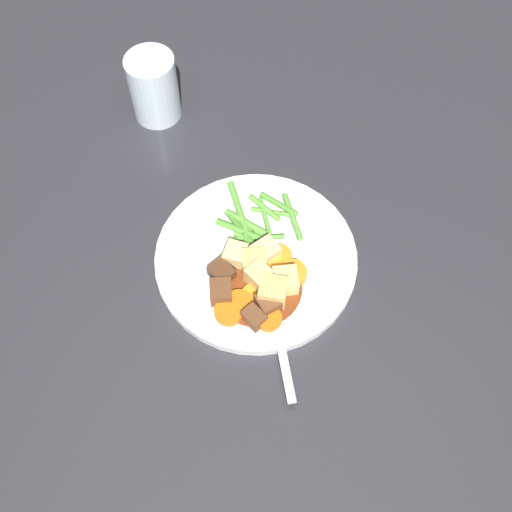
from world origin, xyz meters
TOP-DOWN VIEW (x-y plane):
  - ground_plane at (0.00, 0.00)m, footprint 3.00×3.00m
  - dinner_plate at (0.00, 0.00)m, footprint 0.25×0.25m
  - stew_sauce at (0.04, 0.01)m, footprint 0.11×0.11m
  - carrot_slice_0 at (0.08, -0.02)m, footprint 0.04×0.04m
  - carrot_slice_1 at (0.08, 0.03)m, footprint 0.04×0.04m
  - carrot_slice_2 at (0.02, 0.01)m, footprint 0.04×0.04m
  - carrot_slice_3 at (0.02, 0.05)m, footprint 0.05×0.05m
  - carrot_slice_4 at (0.07, -0.01)m, footprint 0.05×0.05m
  - carrot_slice_5 at (0.00, 0.03)m, footprint 0.04×0.04m
  - carrot_slice_6 at (0.06, 0.01)m, footprint 0.04×0.04m
  - potato_chunk_0 at (0.05, 0.03)m, footprint 0.03×0.03m
  - potato_chunk_1 at (-0.00, 0.01)m, footprint 0.04×0.04m
  - potato_chunk_2 at (0.02, -0.00)m, footprint 0.03×0.03m
  - potato_chunk_3 at (0.01, -0.02)m, footprint 0.03×0.03m
  - potato_chunk_4 at (0.04, 0.01)m, footprint 0.04×0.04m
  - potato_chunk_5 at (0.04, 0.04)m, footprint 0.04×0.04m
  - meat_chunk_0 at (0.09, 0.01)m, footprint 0.03×0.03m
  - meat_chunk_1 at (0.07, 0.02)m, footprint 0.04×0.04m
  - meat_chunk_2 at (0.03, -0.04)m, footprint 0.04×0.04m
  - meat_chunk_3 at (0.06, -0.03)m, footprint 0.03×0.03m
  - green_bean_0 at (-0.08, 0.02)m, footprint 0.03×0.05m
  - green_bean_1 at (-0.02, -0.02)m, footprint 0.06×0.02m
  - green_bean_2 at (-0.01, 0.00)m, footprint 0.04×0.06m
  - green_bean_3 at (-0.06, 0.04)m, footprint 0.07×0.04m
  - green_bean_4 at (-0.05, 0.01)m, footprint 0.07×0.03m
  - green_bean_5 at (-0.02, 0.00)m, footprint 0.02×0.06m
  - green_bean_6 at (-0.03, 0.01)m, footprint 0.05×0.06m
  - green_bean_7 at (-0.03, -0.02)m, footprint 0.03×0.07m
  - green_bean_8 at (-0.03, -0.02)m, footprint 0.06×0.06m
  - green_bean_9 at (-0.07, 0.00)m, footprint 0.04×0.05m
  - green_bean_10 at (-0.06, -0.03)m, footprint 0.08×0.04m
  - green_bean_11 at (-0.07, 0.01)m, footprint 0.01×0.05m
  - green_bean_12 at (-0.04, -0.02)m, footprint 0.03×0.06m
  - fork at (0.09, 0.04)m, footprint 0.17×0.07m
  - water_glass at (-0.22, -0.18)m, footprint 0.07×0.07m

SIDE VIEW (x-z plane):
  - ground_plane at x=0.00m, z-range 0.00..0.00m
  - dinner_plate at x=0.00m, z-range 0.00..0.01m
  - stew_sauce at x=0.04m, z-range 0.01..0.02m
  - fork at x=0.09m, z-range 0.01..0.02m
  - green_bean_11 at x=-0.07m, z-range 0.01..0.02m
  - green_bean_4 at x=-0.05m, z-range 0.01..0.02m
  - green_bean_5 at x=-0.02m, z-range 0.01..0.02m
  - green_bean_2 at x=-0.01m, z-range 0.01..0.02m
  - green_bean_6 at x=-0.03m, z-range 0.01..0.02m
  - green_bean_9 at x=-0.07m, z-range 0.01..0.02m
  - green_bean_3 at x=-0.06m, z-range 0.01..0.02m
  - green_bean_8 at x=-0.03m, z-range 0.01..0.02m
  - green_bean_0 at x=-0.08m, z-range 0.01..0.02m
  - carrot_slice_2 at x=0.02m, z-range 0.01..0.02m
  - green_bean_7 at x=-0.03m, z-range 0.01..0.02m
  - carrot_slice_6 at x=0.06m, z-range 0.01..0.02m
  - green_bean_1 at x=-0.02m, z-range 0.01..0.02m
  - green_bean_10 at x=-0.06m, z-range 0.01..0.02m
  - carrot_slice_5 at x=0.00m, z-range 0.01..0.02m
  - green_bean_12 at x=-0.04m, z-range 0.01..0.02m
  - carrot_slice_4 at x=0.07m, z-range 0.01..0.02m
  - carrot_slice_0 at x=0.08m, z-range 0.01..0.02m
  - carrot_slice_3 at x=0.02m, z-range 0.01..0.02m
  - carrot_slice_1 at x=0.08m, z-range 0.01..0.02m
  - meat_chunk_2 at x=0.03m, z-range 0.01..0.03m
  - meat_chunk_0 at x=0.09m, z-range 0.01..0.03m
  - meat_chunk_3 at x=0.06m, z-range 0.01..0.03m
  - potato_chunk_3 at x=0.01m, z-range 0.01..0.03m
  - meat_chunk_1 at x=0.07m, z-range 0.01..0.03m
  - potato_chunk_1 at x=0.00m, z-range 0.01..0.04m
  - potato_chunk_5 at x=0.04m, z-range 0.01..0.04m
  - potato_chunk_2 at x=0.02m, z-range 0.01..0.04m
  - potato_chunk_4 at x=0.04m, z-range 0.01..0.04m
  - potato_chunk_0 at x=0.05m, z-range 0.01..0.04m
  - water_glass at x=-0.22m, z-range 0.00..0.10m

